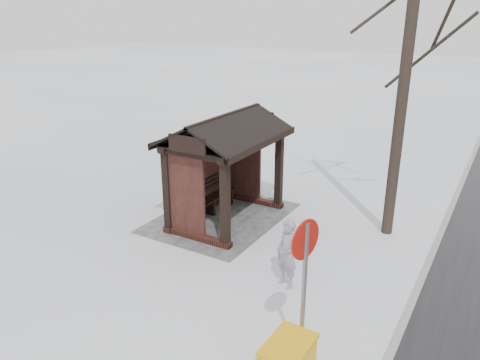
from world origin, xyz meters
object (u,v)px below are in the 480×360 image
object	(u,v)px
pedestrian	(287,254)
bus_shelter	(221,146)
dog	(301,244)
road_sign	(304,264)

from	to	relation	value
pedestrian	bus_shelter	bearing A→B (deg)	164.83
pedestrian	dog	world-z (taller)	pedestrian
pedestrian	dog	bearing A→B (deg)	122.68
bus_shelter	road_sign	distance (m)	6.12
bus_shelter	pedestrian	size ratio (longest dim) A/B	2.32
road_sign	pedestrian	bearing A→B (deg)	-135.44
pedestrian	road_sign	xyz separation A→B (m)	(2.03, 1.20, 1.11)
bus_shelter	road_sign	xyz separation A→B (m)	(4.31, 4.33, -0.28)
bus_shelter	road_sign	bearing A→B (deg)	45.18
dog	pedestrian	bearing A→B (deg)	-61.22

